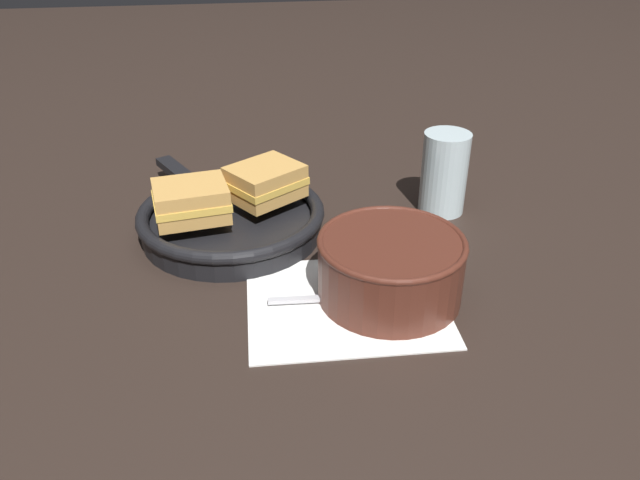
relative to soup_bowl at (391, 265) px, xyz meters
name	(u,v)px	position (x,y,z in m)	size (l,w,h in m)	color
ground_plane	(349,286)	(-0.04, 0.03, -0.04)	(4.00, 4.00, 0.00)	black
napkin	(346,302)	(-0.05, -0.01, -0.04)	(0.23, 0.20, 0.00)	white
soup_bowl	(391,265)	(0.00, 0.00, 0.00)	(0.17, 0.17, 0.08)	#4C2319
spoon	(363,296)	(-0.03, -0.01, -0.04)	(0.16, 0.03, 0.01)	#B7B7BC
skillet	(231,219)	(-0.18, 0.18, -0.02)	(0.25, 0.34, 0.04)	black
sandwich_near_left	(265,182)	(-0.13, 0.20, 0.02)	(0.12, 0.12, 0.05)	#C18E47
sandwich_near_right	(191,201)	(-0.23, 0.16, 0.02)	(0.11, 0.09, 0.05)	#C18E47
drinking_glass	(444,173)	(0.13, 0.21, 0.02)	(0.07, 0.07, 0.12)	silver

